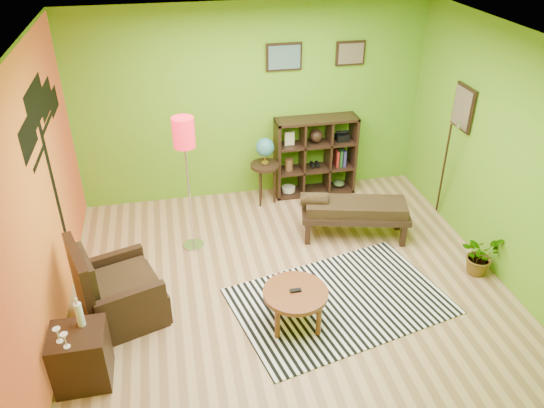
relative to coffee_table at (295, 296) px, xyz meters
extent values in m
plane|color=tan|center=(0.07, 0.69, -0.36)|extent=(5.00, 5.00, 0.00)
cube|color=#65A71C|center=(0.07, 2.94, 1.04)|extent=(5.00, 0.04, 2.80)
cube|color=#65A71C|center=(0.07, -1.56, 1.04)|extent=(5.00, 0.04, 2.80)
cube|color=#65A71C|center=(-2.43, 0.69, 1.04)|extent=(0.04, 4.50, 2.80)
cube|color=#65A71C|center=(2.57, 0.69, 1.04)|extent=(0.04, 4.50, 2.80)
cube|color=white|center=(0.07, 0.69, 2.44)|extent=(5.00, 4.50, 0.04)
cube|color=orange|center=(-2.41, 0.69, 1.04)|extent=(0.01, 4.45, 2.75)
cube|color=black|center=(-2.39, 1.24, 0.69)|extent=(0.01, 0.14, 2.10)
cube|color=black|center=(-2.39, 0.74, 1.69)|extent=(0.01, 0.65, 0.32)
cube|color=black|center=(-2.39, 1.29, 1.82)|extent=(0.01, 0.85, 0.40)
cube|color=black|center=(-2.39, 1.79, 1.69)|extent=(0.01, 0.70, 0.32)
cube|color=black|center=(-2.39, 2.14, 1.54)|extent=(0.01, 0.50, 0.26)
cube|color=black|center=(0.52, 2.91, 1.69)|extent=(0.50, 0.03, 0.38)
cube|color=slate|center=(0.52, 2.89, 1.69)|extent=(0.44, 0.01, 0.32)
cube|color=black|center=(1.47, 2.91, 1.69)|extent=(0.42, 0.03, 0.34)
cube|color=#806C51|center=(1.47, 2.89, 1.69)|extent=(0.36, 0.01, 0.28)
cube|color=black|center=(2.54, 1.59, 1.29)|extent=(0.03, 0.44, 0.56)
cube|color=#806C51|center=(2.52, 1.59, 1.29)|extent=(0.01, 0.38, 0.50)
cylinder|color=black|center=(2.42, 1.59, 0.42)|extent=(0.23, 0.34, 1.46)
cone|color=silver|center=(2.42, 1.44, 1.16)|extent=(0.08, 0.09, 0.16)
cube|color=white|center=(0.58, 0.21, -0.36)|extent=(2.61, 1.98, 0.01)
cylinder|color=brown|center=(0.00, 0.00, 0.03)|extent=(0.68, 0.68, 0.05)
cylinder|color=brown|center=(0.23, 0.19, -0.18)|extent=(0.05, 0.05, 0.37)
cylinder|color=brown|center=(-0.19, 0.23, -0.18)|extent=(0.05, 0.05, 0.37)
cylinder|color=brown|center=(0.19, -0.23, -0.18)|extent=(0.05, 0.05, 0.37)
cylinder|color=brown|center=(-0.23, -0.19, -0.18)|extent=(0.05, 0.05, 0.37)
cube|color=black|center=(0.00, 0.00, 0.07)|extent=(0.12, 0.05, 0.02)
cube|color=black|center=(-1.78, 0.49, -0.18)|extent=(0.99, 0.98, 0.36)
cube|color=black|center=(-2.14, 0.37, 0.13)|extent=(0.33, 0.76, 0.99)
cube|color=black|center=(-1.66, 0.14, -0.07)|extent=(0.71, 0.31, 0.58)
cube|color=black|center=(-1.89, 0.84, -0.07)|extent=(0.71, 0.31, 0.58)
cube|color=#FCB863|center=(-1.75, 0.49, 0.06)|extent=(0.79, 0.78, 0.13)
cube|color=#FCB863|center=(-2.07, 0.39, 0.31)|extent=(0.26, 0.57, 0.45)
cube|color=black|center=(-2.13, -0.35, -0.07)|extent=(0.50, 0.45, 0.59)
cylinder|color=white|center=(-2.08, -0.25, 0.35)|extent=(0.07, 0.07, 0.25)
cylinder|color=white|center=(-2.08, -0.25, 0.51)|extent=(0.02, 0.02, 0.07)
cylinder|color=white|center=(-2.25, -0.43, 0.23)|extent=(0.06, 0.06, 0.01)
cylinder|color=white|center=(-2.25, -0.43, 0.28)|extent=(0.01, 0.01, 0.09)
cone|color=white|center=(-2.25, -0.43, 0.35)|extent=(0.07, 0.07, 0.06)
cylinder|color=white|center=(-2.18, -0.51, 0.23)|extent=(0.06, 0.06, 0.01)
cylinder|color=white|center=(-2.18, -0.51, 0.28)|extent=(0.01, 0.01, 0.09)
cone|color=white|center=(-2.18, -0.51, 0.35)|extent=(0.07, 0.07, 0.06)
cylinder|color=silver|center=(-0.95, 1.63, -0.35)|extent=(0.27, 0.27, 0.03)
cylinder|color=silver|center=(-0.95, 1.63, 0.46)|extent=(0.02, 0.02, 1.65)
cylinder|color=red|center=(-0.95, 1.63, 1.24)|extent=(0.26, 0.26, 0.36)
cylinder|color=black|center=(0.18, 2.56, 0.25)|extent=(0.42, 0.42, 0.04)
cylinder|color=black|center=(0.31, 2.53, -0.07)|extent=(0.03, 0.03, 0.59)
cylinder|color=black|center=(0.14, 2.69, -0.07)|extent=(0.03, 0.03, 0.59)
cylinder|color=black|center=(0.09, 2.45, -0.07)|extent=(0.03, 0.03, 0.59)
cylinder|color=gold|center=(0.18, 2.56, 0.29)|extent=(0.11, 0.11, 0.02)
cylinder|color=gold|center=(0.18, 2.56, 0.35)|extent=(0.02, 0.02, 0.11)
sphere|color=blue|center=(0.18, 2.56, 0.53)|extent=(0.26, 0.26, 0.26)
cube|color=black|center=(0.39, 2.72, 0.24)|extent=(0.04, 0.35, 1.20)
cube|color=black|center=(1.55, 2.72, 0.24)|extent=(0.04, 0.35, 1.20)
cube|color=black|center=(0.97, 2.72, -0.34)|extent=(1.20, 0.35, 0.04)
cube|color=black|center=(0.97, 2.72, 0.82)|extent=(1.20, 0.35, 0.04)
cube|color=black|center=(0.77, 2.72, 0.24)|extent=(0.03, 0.33, 1.12)
cube|color=black|center=(1.17, 2.72, 0.24)|extent=(0.03, 0.33, 1.12)
cube|color=black|center=(0.97, 2.72, 0.04)|extent=(1.12, 0.33, 0.03)
cube|color=black|center=(0.97, 2.72, 0.44)|extent=(1.12, 0.33, 0.03)
cylinder|color=beige|center=(0.57, 2.72, -0.27)|extent=(0.20, 0.20, 0.07)
sphere|color=black|center=(0.97, 2.72, 0.57)|extent=(0.20, 0.20, 0.20)
cube|color=black|center=(1.37, 2.72, 0.51)|extent=(0.18, 0.15, 0.10)
cylinder|color=black|center=(0.93, 2.72, 0.11)|extent=(0.06, 0.12, 0.06)
cylinder|color=black|center=(1.01, 2.72, 0.11)|extent=(0.06, 0.12, 0.06)
ellipsoid|color=#384C26|center=(1.37, 2.72, -0.26)|extent=(0.18, 0.18, 0.09)
cylinder|color=brown|center=(0.57, 2.72, 0.14)|extent=(0.12, 0.12, 0.18)
cube|color=beige|center=(0.57, 2.72, 0.56)|extent=(0.14, 0.03, 0.20)
cube|color=maroon|center=(1.30, 2.72, 0.18)|extent=(0.04, 0.18, 0.26)
cube|color=#1E4C1E|center=(1.36, 2.72, 0.18)|extent=(0.04, 0.18, 0.26)
cube|color=navy|center=(1.41, 2.72, 0.18)|extent=(0.04, 0.18, 0.26)
cube|color=black|center=(1.17, 1.44, -0.01)|extent=(1.47, 0.82, 0.08)
cube|color=#FCB863|center=(1.17, 1.44, 0.10)|extent=(1.36, 0.74, 0.14)
cylinder|color=#FCB863|center=(0.63, 1.57, 0.20)|extent=(0.38, 0.26, 0.18)
cube|color=black|center=(1.81, 1.48, -0.21)|extent=(0.08, 0.08, 0.31)
cube|color=black|center=(0.62, 1.78, -0.21)|extent=(0.08, 0.08, 0.31)
cube|color=black|center=(1.71, 1.09, -0.21)|extent=(0.08, 0.08, 0.31)
cube|color=black|center=(0.52, 1.39, -0.21)|extent=(0.08, 0.08, 0.31)
imported|color=#26661E|center=(2.37, 0.39, -0.16)|extent=(0.62, 0.65, 0.40)
camera|label=1|loc=(-1.11, -4.12, 3.64)|focal=35.00mm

